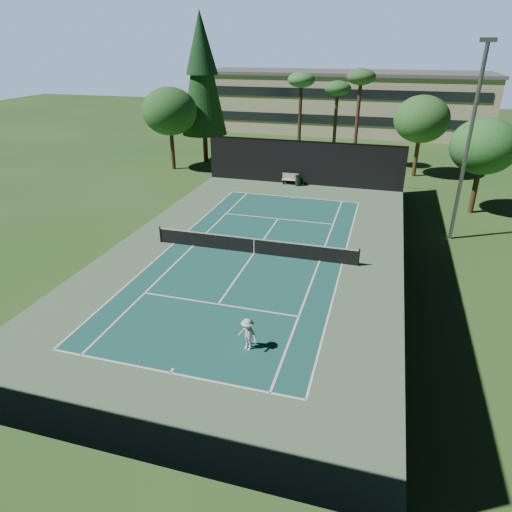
{
  "coord_description": "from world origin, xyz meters",
  "views": [
    {
      "loc": [
        7.31,
        -24.83,
        11.94
      ],
      "look_at": [
        1.0,
        -3.0,
        1.3
      ],
      "focal_mm": 32.0,
      "sensor_mm": 36.0,
      "label": 1
    }
  ],
  "objects_px": {
    "tennis_ball_b": "(263,236)",
    "trash_bin": "(298,181)",
    "tennis_net": "(254,245)",
    "tennis_ball_c": "(259,232)",
    "tennis_ball_d": "(195,213)",
    "park_bench": "(290,179)",
    "tennis_ball_a": "(140,362)",
    "player": "(247,334)"
  },
  "relations": [
    {
      "from": "tennis_ball_b",
      "to": "trash_bin",
      "type": "height_order",
      "value": "trash_bin"
    },
    {
      "from": "tennis_net",
      "to": "tennis_ball_b",
      "type": "distance_m",
      "value": 2.95
    },
    {
      "from": "tennis_ball_c",
      "to": "tennis_ball_b",
      "type": "bearing_deg",
      "value": -54.89
    },
    {
      "from": "tennis_net",
      "to": "tennis_ball_d",
      "type": "distance_m",
      "value": 8.6
    },
    {
      "from": "tennis_ball_c",
      "to": "park_bench",
      "type": "bearing_deg",
      "value": 92.22
    },
    {
      "from": "tennis_ball_a",
      "to": "tennis_ball_b",
      "type": "xyz_separation_m",
      "value": [
        1.25,
        14.54,
        -0.0
      ]
    },
    {
      "from": "tennis_ball_a",
      "to": "tennis_ball_b",
      "type": "relative_size",
      "value": 1.11
    },
    {
      "from": "tennis_net",
      "to": "park_bench",
      "type": "distance_m",
      "value": 15.73
    },
    {
      "from": "park_bench",
      "to": "tennis_ball_d",
      "type": "bearing_deg",
      "value": -117.96
    },
    {
      "from": "tennis_ball_d",
      "to": "park_bench",
      "type": "bearing_deg",
      "value": 62.04
    },
    {
      "from": "player",
      "to": "trash_bin",
      "type": "bearing_deg",
      "value": 117.18
    },
    {
      "from": "player",
      "to": "tennis_ball_b",
      "type": "distance_m",
      "value": 12.72
    },
    {
      "from": "tennis_ball_b",
      "to": "tennis_ball_c",
      "type": "height_order",
      "value": "tennis_ball_c"
    },
    {
      "from": "tennis_ball_c",
      "to": "park_bench",
      "type": "xyz_separation_m",
      "value": [
        -0.47,
        12.22,
        0.51
      ]
    },
    {
      "from": "tennis_ball_b",
      "to": "park_bench",
      "type": "height_order",
      "value": "park_bench"
    },
    {
      "from": "tennis_ball_a",
      "to": "park_bench",
      "type": "relative_size",
      "value": 0.05
    },
    {
      "from": "tennis_ball_c",
      "to": "park_bench",
      "type": "distance_m",
      "value": 12.24
    },
    {
      "from": "park_bench",
      "to": "trash_bin",
      "type": "height_order",
      "value": "park_bench"
    },
    {
      "from": "player",
      "to": "tennis_ball_a",
      "type": "distance_m",
      "value": 4.57
    },
    {
      "from": "trash_bin",
      "to": "tennis_ball_b",
      "type": "bearing_deg",
      "value": -89.55
    },
    {
      "from": "player",
      "to": "tennis_ball_c",
      "type": "height_order",
      "value": "player"
    },
    {
      "from": "player",
      "to": "tennis_ball_d",
      "type": "height_order",
      "value": "player"
    },
    {
      "from": "park_bench",
      "to": "trash_bin",
      "type": "relative_size",
      "value": 1.59
    },
    {
      "from": "tennis_ball_b",
      "to": "trash_bin",
      "type": "distance_m",
      "value": 12.56
    },
    {
      "from": "player",
      "to": "tennis_ball_c",
      "type": "distance_m",
      "value": 13.38
    },
    {
      "from": "player",
      "to": "tennis_ball_d",
      "type": "relative_size",
      "value": 21.99
    },
    {
      "from": "tennis_ball_d",
      "to": "player",
      "type": "bearing_deg",
      "value": -59.72
    },
    {
      "from": "tennis_ball_a",
      "to": "player",
      "type": "bearing_deg",
      "value": 28.32
    },
    {
      "from": "tennis_ball_a",
      "to": "park_bench",
      "type": "bearing_deg",
      "value": 89.23
    },
    {
      "from": "tennis_ball_a",
      "to": "tennis_ball_c",
      "type": "relative_size",
      "value": 1.08
    },
    {
      "from": "tennis_ball_a",
      "to": "trash_bin",
      "type": "bearing_deg",
      "value": 87.56
    },
    {
      "from": "player",
      "to": "tennis_ball_d",
      "type": "distance_m",
      "value": 17.65
    },
    {
      "from": "tennis_net",
      "to": "tennis_ball_d",
      "type": "bearing_deg",
      "value": 138.16
    },
    {
      "from": "tennis_ball_a",
      "to": "tennis_ball_c",
      "type": "height_order",
      "value": "tennis_ball_a"
    },
    {
      "from": "tennis_net",
      "to": "tennis_ball_a",
      "type": "distance_m",
      "value": 11.75
    },
    {
      "from": "tennis_net",
      "to": "trash_bin",
      "type": "distance_m",
      "value": 15.45
    },
    {
      "from": "tennis_net",
      "to": "park_bench",
      "type": "bearing_deg",
      "value": 94.0
    },
    {
      "from": "trash_bin",
      "to": "tennis_net",
      "type": "bearing_deg",
      "value": -88.85
    },
    {
      "from": "tennis_net",
      "to": "player",
      "type": "relative_size",
      "value": 8.58
    },
    {
      "from": "tennis_ball_c",
      "to": "tennis_ball_d",
      "type": "relative_size",
      "value": 0.93
    },
    {
      "from": "tennis_net",
      "to": "trash_bin",
      "type": "relative_size",
      "value": 13.65
    },
    {
      "from": "tennis_ball_b",
      "to": "park_bench",
      "type": "xyz_separation_m",
      "value": [
        -0.88,
        12.8,
        0.52
      ]
    }
  ]
}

